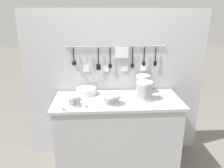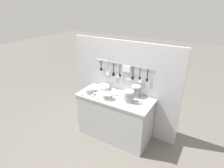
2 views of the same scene
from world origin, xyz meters
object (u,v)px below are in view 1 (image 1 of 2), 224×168
Objects in this scene: cup_by_caddy at (85,106)px; cup_back_right at (161,97)px; bowl_stack_tall_left at (111,100)px; steel_mixing_bowl at (74,98)px; cup_edge_near at (69,96)px; plate_stack at (86,91)px; bowl_stack_short_front at (74,101)px; cup_front_left at (63,109)px; cup_edge_far at (111,97)px; bowl_stack_back_corner at (145,91)px; cup_front_right at (118,96)px; bowl_stack_nested_right at (143,84)px.

cup_back_right is at bearing 13.06° from cup_by_caddy.
steel_mixing_bowl is at bearing 160.75° from bowl_stack_tall_left.
plate_stack is at bearing 21.48° from cup_edge_near.
bowl_stack_tall_left is at bearing 2.50° from bowl_stack_short_front.
cup_front_left is (-0.49, -0.12, -0.04)m from bowl_stack_tall_left.
plate_stack is at bearing 64.28° from cup_front_left.
bowl_stack_tall_left reaches higher than cup_edge_far.
steel_mixing_bowl is at bearing -175.09° from cup_edge_far.
cup_edge_far is (-0.37, 0.07, -0.09)m from bowl_stack_back_corner.
cup_by_caddy is 1.00× the size of cup_front_right.
cup_front_left is at bearing -151.33° from cup_front_right.
cup_edge_far is 0.08m from cup_front_right.
cup_front_right is (0.48, 0.05, -0.00)m from steel_mixing_bowl.
cup_edge_far is at bearing -170.74° from cup_front_right.
steel_mixing_bowl reaches higher than cup_back_right.
cup_back_right is at bearing -0.64° from steel_mixing_bowl.
cup_back_right is (0.56, -0.05, 0.00)m from cup_edge_far.
steel_mixing_bowl is at bearing 71.97° from cup_front_left.
bowl_stack_tall_left reaches higher than cup_front_right.
cup_back_right is at bearing -12.09° from plate_stack.
cup_edge_near is (-0.47, 0.23, -0.04)m from bowl_stack_tall_left.
bowl_stack_back_corner is 0.38m from cup_edge_far.
bowl_stack_tall_left is 1.33× the size of steel_mixing_bowl.
cup_front_right is 1.00× the size of cup_edge_near.
bowl_stack_tall_left is 0.58m from cup_back_right.
plate_stack is at bearing 167.91° from cup_back_right.
bowl_stack_nested_right reaches higher than cup_front_right.
bowl_stack_back_corner is 4.63× the size of cup_edge_far.
bowl_stack_nested_right is at bearing 2.87° from plate_stack.
cup_back_right is (0.56, 0.13, -0.04)m from bowl_stack_tall_left.
cup_edge_far is at bearing -156.83° from bowl_stack_nested_right.
cup_by_caddy is (0.00, -0.37, -0.02)m from plate_stack.
bowl_stack_short_front is 0.34m from plate_stack.
bowl_stack_tall_left is at bearing -48.07° from plate_stack.
bowl_stack_tall_left is at bearing 14.32° from cup_front_left.
cup_edge_far and cup_by_caddy have the same top height.
plate_stack is 0.21m from cup_edge_near.
cup_edge_far is at bearing -6.94° from cup_edge_near.
cup_by_caddy is 1.00× the size of cup_edge_near.
bowl_stack_back_corner is at bearing -96.29° from bowl_stack_nested_right.
plate_stack is (0.11, 0.33, -0.02)m from bowl_stack_short_front.
cup_edge_far is 1.00× the size of cup_back_right.
plate_stack is (-0.28, 0.31, -0.01)m from bowl_stack_tall_left.
cup_edge_near is at bearing -158.52° from plate_stack.
cup_front_left is at bearing -92.21° from cup_edge_near.
bowl_stack_tall_left is at bearing -139.14° from bowl_stack_nested_right.
steel_mixing_bowl is at bearing -165.71° from bowl_stack_nested_right.
cup_edge_far is at bearing 175.36° from cup_back_right.
cup_edge_far is at bearing 169.57° from bowl_stack_back_corner.
bowl_stack_nested_right is at bearing 127.81° from cup_back_right.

